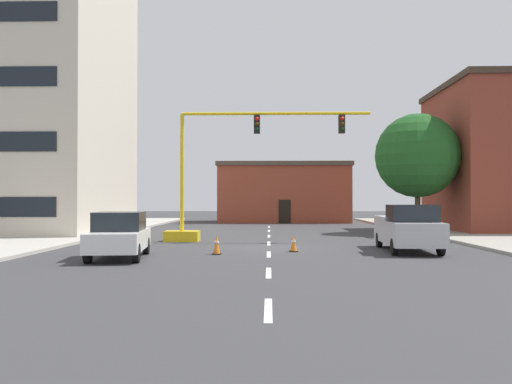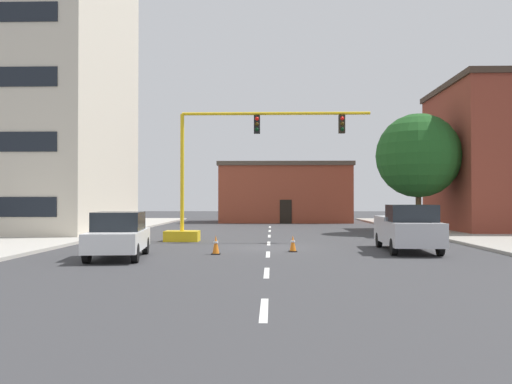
# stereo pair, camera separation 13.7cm
# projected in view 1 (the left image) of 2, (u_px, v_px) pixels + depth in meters

# --- Properties ---
(ground_plane) EXTENTS (160.00, 160.00, 0.00)m
(ground_plane) POSITION_uv_depth(u_px,v_px,m) (269.00, 248.00, 24.86)
(ground_plane) COLOR #38383A
(sidewalk_left) EXTENTS (6.00, 56.00, 0.14)m
(sidewalk_left) POSITION_uv_depth(u_px,v_px,m) (65.00, 235.00, 33.16)
(sidewalk_left) COLOR #B2ADA3
(sidewalk_left) RESTS_ON ground_plane
(sidewalk_right) EXTENTS (6.00, 56.00, 0.14)m
(sidewalk_right) POSITION_uv_depth(u_px,v_px,m) (477.00, 235.00, 32.56)
(sidewalk_right) COLOR #9E998E
(sidewalk_right) RESTS_ON ground_plane
(lane_stripe_seg_0) EXTENTS (0.16, 2.40, 0.01)m
(lane_stripe_seg_0) POSITION_uv_depth(u_px,v_px,m) (268.00, 309.00, 10.87)
(lane_stripe_seg_0) COLOR silver
(lane_stripe_seg_0) RESTS_ON ground_plane
(lane_stripe_seg_1) EXTENTS (0.16, 2.40, 0.01)m
(lane_stripe_seg_1) POSITION_uv_depth(u_px,v_px,m) (269.00, 273.00, 16.36)
(lane_stripe_seg_1) COLOR silver
(lane_stripe_seg_1) RESTS_ON ground_plane
(lane_stripe_seg_2) EXTENTS (0.16, 2.40, 0.01)m
(lane_stripe_seg_2) POSITION_uv_depth(u_px,v_px,m) (269.00, 254.00, 21.86)
(lane_stripe_seg_2) COLOR silver
(lane_stripe_seg_2) RESTS_ON ground_plane
(lane_stripe_seg_3) EXTENTS (0.16, 2.40, 0.01)m
(lane_stripe_seg_3) POSITION_uv_depth(u_px,v_px,m) (269.00, 243.00, 27.36)
(lane_stripe_seg_3) COLOR silver
(lane_stripe_seg_3) RESTS_ON ground_plane
(lane_stripe_seg_4) EXTENTS (0.16, 2.40, 0.01)m
(lane_stripe_seg_4) POSITION_uv_depth(u_px,v_px,m) (269.00, 236.00, 32.86)
(lane_stripe_seg_4) COLOR silver
(lane_stripe_seg_4) RESTS_ON ground_plane
(lane_stripe_seg_5) EXTENTS (0.16, 2.40, 0.01)m
(lane_stripe_seg_5) POSITION_uv_depth(u_px,v_px,m) (269.00, 231.00, 38.36)
(lane_stripe_seg_5) COLOR silver
(lane_stripe_seg_5) RESTS_ON ground_plane
(lane_stripe_seg_6) EXTENTS (0.16, 2.40, 0.01)m
(lane_stripe_seg_6) POSITION_uv_depth(u_px,v_px,m) (269.00, 227.00, 43.85)
(lane_stripe_seg_6) COLOR silver
(lane_stripe_seg_6) RESTS_ON ground_plane
(building_tall_left) EXTENTS (13.20, 13.87, 21.88)m
(building_tall_left) POSITION_uv_depth(u_px,v_px,m) (19.00, 70.00, 36.84)
(building_tall_left) COLOR beige
(building_tall_left) RESTS_ON ground_plane
(building_brick_center) EXTENTS (12.81, 7.91, 5.80)m
(building_brick_center) POSITION_uv_depth(u_px,v_px,m) (283.00, 193.00, 54.12)
(building_brick_center) COLOR brown
(building_brick_center) RESTS_ON ground_plane
(traffic_signal_gantry) EXTENTS (10.82, 1.20, 6.83)m
(traffic_signal_gantry) POSITION_uv_depth(u_px,v_px,m) (210.00, 197.00, 28.77)
(traffic_signal_gantry) COLOR yellow
(traffic_signal_gantry) RESTS_ON ground_plane
(tree_right_mid) EXTENTS (5.49, 5.49, 7.84)m
(tree_right_mid) POSITION_uv_depth(u_px,v_px,m) (417.00, 156.00, 35.70)
(tree_right_mid) COLOR #4C3823
(tree_right_mid) RESTS_ON ground_plane
(pickup_truck_silver) EXTENTS (2.21, 5.47, 1.99)m
(pickup_truck_silver) POSITION_uv_depth(u_px,v_px,m) (408.00, 228.00, 23.19)
(pickup_truck_silver) COLOR #BCBCC1
(pickup_truck_silver) RESTS_ON ground_plane
(sedan_white_near_left) EXTENTS (2.35, 4.68, 1.74)m
(sedan_white_near_left) POSITION_uv_depth(u_px,v_px,m) (119.00, 235.00, 20.40)
(sedan_white_near_left) COLOR white
(sedan_white_near_left) RESTS_ON ground_plane
(traffic_cone_roadside_a) EXTENTS (0.36, 0.36, 0.69)m
(traffic_cone_roadside_a) POSITION_uv_depth(u_px,v_px,m) (293.00, 244.00, 22.97)
(traffic_cone_roadside_a) COLOR black
(traffic_cone_roadside_a) RESTS_ON ground_plane
(traffic_cone_roadside_b) EXTENTS (0.36, 0.36, 0.77)m
(traffic_cone_roadside_b) POSITION_uv_depth(u_px,v_px,m) (217.00, 245.00, 21.86)
(traffic_cone_roadside_b) COLOR black
(traffic_cone_roadside_b) RESTS_ON ground_plane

